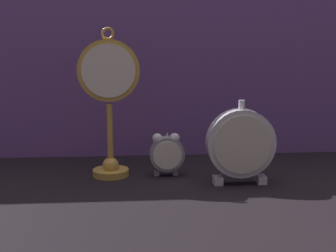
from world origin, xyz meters
TOP-DOWN VIEW (x-y plane):
  - ground_plane at (0.00, 0.00)m, footprint 4.00×4.00m
  - fabric_backdrop_drape at (0.00, 0.33)m, footprint 1.77×0.01m
  - pocket_watch_on_stand at (-0.14, 0.12)m, footprint 0.15×0.09m
  - alarm_clock_twin_bell at (-0.00, 0.11)m, footprint 0.08×0.03m
  - mantel_clock_silver at (0.16, 0.03)m, footprint 0.16×0.04m

SIDE VIEW (x-z plane):
  - ground_plane at x=0.00m, z-range 0.00..0.00m
  - alarm_clock_twin_bell at x=0.00m, z-range 0.01..0.11m
  - mantel_clock_silver at x=0.16m, z-range 0.00..0.19m
  - pocket_watch_on_stand at x=-0.14m, z-range 0.00..0.36m
  - fabric_backdrop_drape at x=0.00m, z-range 0.00..0.63m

